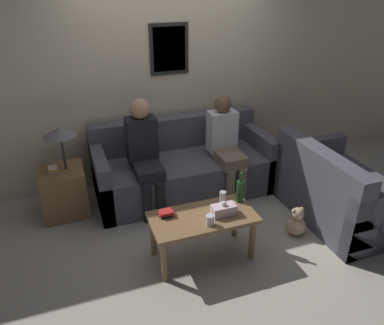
% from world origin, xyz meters
% --- Properties ---
extents(ground_plane, '(16.00, 16.00, 0.00)m').
position_xyz_m(ground_plane, '(0.00, 0.00, 0.00)').
color(ground_plane, '#ADA899').
extents(wall_back, '(9.00, 0.08, 2.60)m').
position_xyz_m(wall_back, '(0.00, 1.04, 1.30)').
color(wall_back, beige).
rests_on(wall_back, ground_plane).
extents(couch_main, '(2.18, 0.93, 0.89)m').
position_xyz_m(couch_main, '(0.00, 0.55, 0.31)').
color(couch_main, '#4C4C56').
rests_on(couch_main, ground_plane).
extents(couch_side, '(0.93, 1.40, 0.89)m').
position_xyz_m(couch_side, '(1.46, -0.62, 0.32)').
color(couch_side, '#4C4C56').
rests_on(couch_side, ground_plane).
extents(coffee_table, '(1.00, 0.50, 0.48)m').
position_xyz_m(coffee_table, '(-0.22, -0.73, 0.40)').
color(coffee_table, olive).
rests_on(coffee_table, ground_plane).
extents(side_table_with_lamp, '(0.49, 0.49, 1.07)m').
position_xyz_m(side_table_with_lamp, '(-1.44, 0.51, 0.35)').
color(side_table_with_lamp, olive).
rests_on(side_table_with_lamp, ground_plane).
extents(wine_bottle, '(0.08, 0.08, 0.32)m').
position_xyz_m(wine_bottle, '(0.21, -0.62, 0.60)').
color(wine_bottle, '#19421E').
rests_on(wine_bottle, coffee_table).
extents(drinking_glass, '(0.07, 0.07, 0.10)m').
position_xyz_m(drinking_glass, '(-0.22, -0.88, 0.53)').
color(drinking_glass, silver).
rests_on(drinking_glass, coffee_table).
extents(book_stack, '(0.16, 0.11, 0.06)m').
position_xyz_m(book_stack, '(-0.55, -0.61, 0.51)').
color(book_stack, black).
rests_on(book_stack, coffee_table).
extents(soda_can, '(0.07, 0.07, 0.12)m').
position_xyz_m(soda_can, '(0.04, -0.58, 0.54)').
color(soda_can, '#BCBCC1').
rests_on(soda_can, coffee_table).
extents(tissue_box, '(0.23, 0.12, 0.15)m').
position_xyz_m(tissue_box, '(-0.03, -0.77, 0.53)').
color(tissue_box, silver).
rests_on(tissue_box, coffee_table).
extents(person_left, '(0.34, 0.62, 1.29)m').
position_xyz_m(person_left, '(-0.51, 0.36, 0.72)').
color(person_left, black).
rests_on(person_left, ground_plane).
extents(person_right, '(0.34, 0.63, 1.23)m').
position_xyz_m(person_right, '(0.49, 0.33, 0.68)').
color(person_right, '#756651').
rests_on(person_right, ground_plane).
extents(teddy_bear, '(0.21, 0.21, 0.33)m').
position_xyz_m(teddy_bear, '(0.84, -0.74, 0.14)').
color(teddy_bear, tan).
rests_on(teddy_bear, ground_plane).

